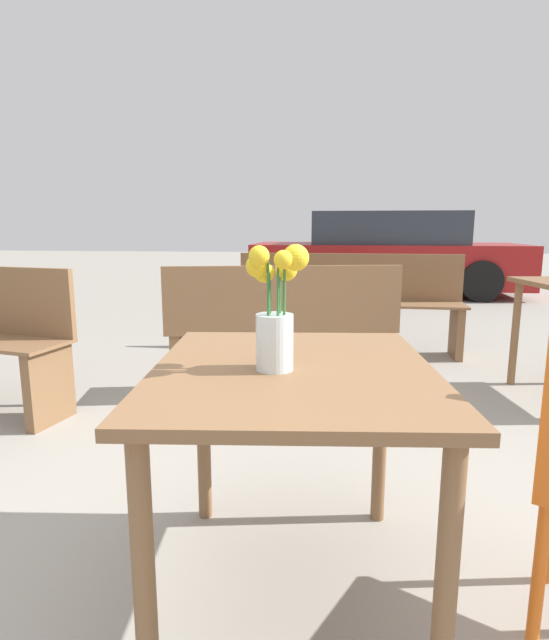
# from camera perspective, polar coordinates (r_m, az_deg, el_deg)

# --- Properties ---
(ground_plane) EXTENTS (40.00, 40.00, 0.00)m
(ground_plane) POSITION_cam_1_polar(r_m,az_deg,el_deg) (1.72, 1.97, -28.41)
(ground_plane) COLOR gray
(table_front) EXTENTS (0.84, 0.96, 0.70)m
(table_front) POSITION_cam_1_polar(r_m,az_deg,el_deg) (1.42, 2.13, -9.24)
(table_front) COLOR brown
(table_front) RESTS_ON ground_plane
(flower_vase) EXTENTS (0.17, 0.15, 0.34)m
(flower_vase) POSITION_cam_1_polar(r_m,az_deg,el_deg) (1.32, 0.08, 0.31)
(flower_vase) COLOR silver
(flower_vase) RESTS_ON table_front
(bench_middle) EXTENTS (1.93, 0.41, 0.85)m
(bench_middle) POSITION_cam_1_polar(r_m,az_deg,el_deg) (4.36, 8.43, 2.53)
(bench_middle) COLOR brown
(bench_middle) RESTS_ON ground_plane
(bench_far) EXTENTS (1.49, 0.63, 0.85)m
(bench_far) POSITION_cam_1_polar(r_m,az_deg,el_deg) (3.15, 0.85, -0.86)
(bench_far) COLOR brown
(bench_far) RESTS_ON ground_plane
(bicycle) EXTENTS (1.18, 0.97, 0.71)m
(bicycle) POSITION_cam_1_polar(r_m,az_deg,el_deg) (6.57, 5.88, 3.95)
(bicycle) COLOR black
(bicycle) RESTS_ON ground_plane
(parked_car) EXTENTS (4.24, 1.74, 1.31)m
(parked_car) POSITION_cam_1_polar(r_m,az_deg,el_deg) (8.33, 12.55, 7.23)
(parked_car) COLOR maroon
(parked_car) RESTS_ON ground_plane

